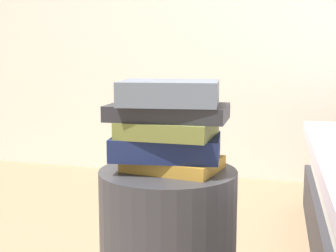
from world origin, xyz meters
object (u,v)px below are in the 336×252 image
(book_ochre, at_px, (173,164))
(book_charcoal, at_px, (169,112))
(book_navy, at_px, (167,147))
(book_olive, at_px, (168,128))
(book_slate, at_px, (170,93))

(book_ochre, height_order, book_charcoal, book_charcoal)
(book_ochre, xyz_separation_m, book_navy, (-0.02, -0.00, 0.04))
(book_ochre, relative_size, book_charcoal, 0.77)
(book_charcoal, bearing_deg, book_navy, 129.15)
(book_ochre, bearing_deg, book_olive, -129.18)
(book_navy, height_order, book_olive, book_olive)
(book_navy, height_order, book_charcoal, book_charcoal)
(book_slate, bearing_deg, book_navy, 122.08)
(book_ochre, distance_m, book_olive, 0.09)
(book_navy, relative_size, book_slate, 1.12)
(book_slate, bearing_deg, book_charcoal, 118.68)
(book_ochre, xyz_separation_m, book_slate, (-0.00, -0.02, 0.18))
(book_ochre, height_order, book_navy, book_navy)
(book_navy, bearing_deg, book_charcoal, -56.02)
(book_navy, xyz_separation_m, book_slate, (0.01, -0.01, 0.14))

